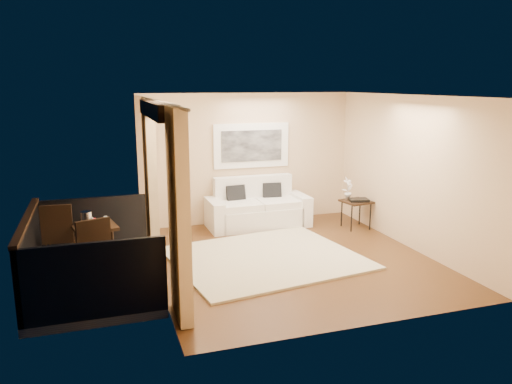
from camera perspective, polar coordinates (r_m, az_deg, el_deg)
floor at (r=8.50m, az=4.03°, el=-7.60°), size 5.00×5.00×0.00m
room_shell at (r=7.46m, az=-11.23°, el=9.24°), size 5.00×6.40×5.00m
balcony at (r=7.88m, az=-19.10°, el=-8.53°), size 1.81×2.60×1.17m
curtains at (r=7.61m, az=-10.71°, el=0.31°), size 0.16×4.80×2.64m
artwork at (r=10.41m, az=-0.51°, el=5.33°), size 1.62×0.07×0.92m
rug at (r=8.46m, az=1.09°, el=-7.52°), size 3.32×3.00×0.04m
sofa at (r=10.30m, az=0.11°, el=-1.93°), size 2.08×0.92×1.00m
side_table at (r=10.28m, az=11.39°, el=-1.28°), size 0.60×0.60×0.57m
tray at (r=10.22m, az=11.65°, el=-0.89°), size 0.44×0.36×0.05m
orchid at (r=10.32m, az=10.46°, el=0.42°), size 0.28×0.24×0.45m
bistro_table at (r=8.14m, az=-17.97°, el=-4.20°), size 0.74×0.74×0.74m
balcony_chair_far at (r=8.40m, az=-21.65°, el=-4.20°), size 0.49×0.50×1.07m
balcony_chair_near at (r=7.15m, az=-17.69°, el=-6.67°), size 0.60×0.60×1.09m
ice_bucket at (r=8.21m, az=-18.82°, el=-2.80°), size 0.18×0.18×0.20m
candle at (r=8.25m, az=-18.00°, el=-3.15°), size 0.06×0.06×0.07m
vase at (r=7.91m, az=-18.20°, el=-3.40°), size 0.04×0.04×0.18m
glass_a at (r=8.03m, az=-16.84°, el=-3.30°), size 0.06×0.06×0.12m
glass_b at (r=8.14m, az=-16.80°, el=-3.09°), size 0.06×0.06×0.12m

